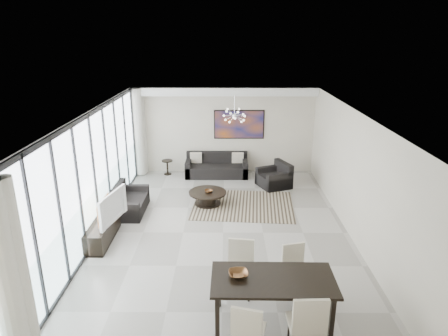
{
  "coord_description": "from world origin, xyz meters",
  "views": [
    {
      "loc": [
        0.07,
        -8.56,
        4.56
      ],
      "look_at": [
        0.02,
        1.15,
        1.25
      ],
      "focal_mm": 32.0,
      "sensor_mm": 36.0,
      "label": 1
    }
  ],
  "objects_px": {
    "coffee_table": "(208,197)",
    "television": "(108,207)",
    "sofa_main": "(217,168)",
    "tv_console": "(103,231)",
    "dining_table": "(273,283)"
  },
  "relations": [
    {
      "from": "tv_console",
      "to": "television",
      "type": "bearing_deg",
      "value": 24.77
    },
    {
      "from": "sofa_main",
      "to": "dining_table",
      "type": "xyz_separation_m",
      "value": [
        1.07,
        -7.17,
        0.49
      ]
    },
    {
      "from": "tv_console",
      "to": "dining_table",
      "type": "distance_m",
      "value": 4.52
    },
    {
      "from": "coffee_table",
      "to": "sofa_main",
      "type": "distance_m",
      "value": 2.39
    },
    {
      "from": "sofa_main",
      "to": "dining_table",
      "type": "relative_size",
      "value": 1.03
    },
    {
      "from": "coffee_table",
      "to": "sofa_main",
      "type": "height_order",
      "value": "sofa_main"
    },
    {
      "from": "sofa_main",
      "to": "dining_table",
      "type": "bearing_deg",
      "value": -81.51
    },
    {
      "from": "dining_table",
      "to": "coffee_table",
      "type": "bearing_deg",
      "value": 104.86
    },
    {
      "from": "coffee_table",
      "to": "television",
      "type": "distance_m",
      "value": 3.01
    },
    {
      "from": "television",
      "to": "coffee_table",
      "type": "bearing_deg",
      "value": -34.85
    },
    {
      "from": "coffee_table",
      "to": "sofa_main",
      "type": "xyz_separation_m",
      "value": [
        0.2,
        2.38,
        0.04
      ]
    },
    {
      "from": "coffee_table",
      "to": "television",
      "type": "xyz_separation_m",
      "value": [
        -2.16,
        -2.01,
        0.61
      ]
    },
    {
      "from": "coffee_table",
      "to": "dining_table",
      "type": "relative_size",
      "value": 0.53
    },
    {
      "from": "tv_console",
      "to": "sofa_main",
      "type": "bearing_deg",
      "value": 60.57
    },
    {
      "from": "coffee_table",
      "to": "tv_console",
      "type": "bearing_deg",
      "value": -138.02
    }
  ]
}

